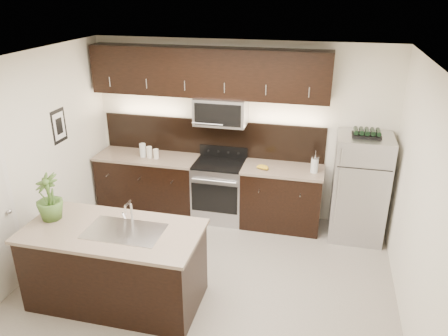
# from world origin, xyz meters

# --- Properties ---
(ground) EXTENTS (4.50, 4.50, 0.00)m
(ground) POSITION_xyz_m (0.00, 0.00, 0.00)
(ground) COLOR gray
(ground) RESTS_ON ground
(room_walls) EXTENTS (4.52, 4.02, 2.71)m
(room_walls) POSITION_xyz_m (-0.11, -0.04, 1.70)
(room_walls) COLOR silver
(room_walls) RESTS_ON ground
(counter_run) EXTENTS (3.51, 0.65, 0.94)m
(counter_run) POSITION_xyz_m (-0.46, 1.69, 0.47)
(counter_run) COLOR black
(counter_run) RESTS_ON ground
(upper_fixtures) EXTENTS (3.49, 0.40, 1.66)m
(upper_fixtures) POSITION_xyz_m (-0.43, 1.84, 2.14)
(upper_fixtures) COLOR black
(upper_fixtures) RESTS_ON counter_run
(island) EXTENTS (1.96, 0.96, 0.94)m
(island) POSITION_xyz_m (-0.92, -0.48, 0.47)
(island) COLOR black
(island) RESTS_ON ground
(sink_faucet) EXTENTS (0.84, 0.50, 0.28)m
(sink_faucet) POSITION_xyz_m (-0.77, -0.47, 0.96)
(sink_faucet) COLOR silver
(sink_faucet) RESTS_ON island
(refrigerator) EXTENTS (0.74, 0.67, 1.54)m
(refrigerator) POSITION_xyz_m (1.80, 1.63, 0.77)
(refrigerator) COLOR #B2B2B7
(refrigerator) RESTS_ON ground
(wine_rack) EXTENTS (0.38, 0.23, 0.09)m
(wine_rack) POSITION_xyz_m (1.80, 1.63, 1.58)
(wine_rack) COLOR black
(wine_rack) RESTS_ON refrigerator
(plant) EXTENTS (0.40, 0.40, 0.54)m
(plant) POSITION_xyz_m (-1.70, -0.41, 1.21)
(plant) COLOR #406227
(plant) RESTS_ON island
(canisters) EXTENTS (0.31, 0.11, 0.21)m
(canisters) POSITION_xyz_m (-1.37, 1.63, 1.03)
(canisters) COLOR silver
(canisters) RESTS_ON counter_run
(french_press) EXTENTS (0.11, 0.11, 0.32)m
(french_press) POSITION_xyz_m (1.15, 1.64, 1.06)
(french_press) COLOR silver
(french_press) RESTS_ON counter_run
(bananas) EXTENTS (0.22, 0.20, 0.06)m
(bananas) POSITION_xyz_m (0.39, 1.61, 0.97)
(bananas) COLOR gold
(bananas) RESTS_ON counter_run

